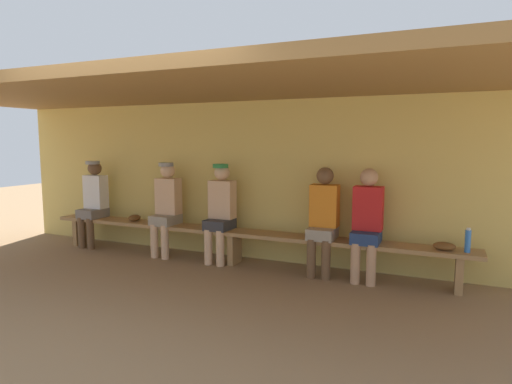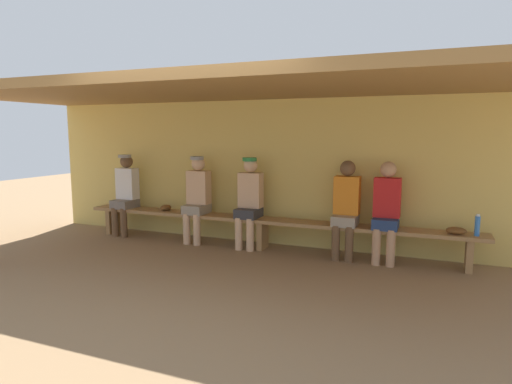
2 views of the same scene
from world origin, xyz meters
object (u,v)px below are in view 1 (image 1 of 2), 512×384
Objects in this scene: bench at (235,236)px; player_middle at (166,204)px; player_shirtless_tan at (323,217)px; baseball_glove_tan at (135,218)px; player_with_sunglasses at (220,208)px; player_rightmost at (367,220)px; player_in_red at (93,199)px; baseball_glove_worn at (444,246)px; water_bottle_orange at (468,241)px.

player_middle reaches higher than bench.
baseball_glove_tan is at bearing 179.63° from player_shirtless_tan.
player_rightmost is at bearing -0.01° from player_with_sunglasses.
player_shirtless_tan is at bearing -0.01° from player_middle.
baseball_glove_worn is at bearing -0.43° from player_in_red.
player_middle is (-2.84, 0.00, 0.02)m from player_rightmost.
player_rightmost is at bearing 0.00° from player_shirtless_tan.
water_bottle_orange is (5.28, -0.04, -0.16)m from player_in_red.
player_in_red is at bearing 179.99° from player_rightmost.
player_with_sunglasses is (0.88, 0.00, 0.00)m from player_middle.
bench is 1.70m from baseball_glove_tan.
player_in_red is 1.00× the size of player_middle.
water_bottle_orange is 4.51m from baseball_glove_tan.
player_shirtless_tan is at bearing 180.00° from player_rightmost.
baseball_glove_worn is (-0.23, 0.00, -0.08)m from water_bottle_orange.
player_middle is 0.88m from player_with_sunglasses.
bench is at bearing -0.08° from player_in_red.
player_rightmost is 1.00× the size of player_shirtless_tan.
player_rightmost is 0.88m from baseball_glove_worn.
bench is 1.15m from player_middle.
baseball_glove_worn is (3.68, -0.04, -0.24)m from player_middle.
player_shirtless_tan reaches higher than water_bottle_orange.
player_in_red is 2.25m from player_with_sunglasses.
player_in_red is 5.01× the size of water_bottle_orange.
baseball_glove_worn is at bearing -1.57° from player_shirtless_tan.
player_with_sunglasses is 2.81m from baseball_glove_worn.
bench is at bearing -179.90° from player_rightmost.
player_shirtless_tan is 2.31m from player_middle.
player_rightmost is 2.84m from player_middle.
player_shirtless_tan is 5.56× the size of baseball_glove_tan.
player_shirtless_tan is at bearing -0.01° from player_in_red.
water_bottle_orange is at bearing -0.56° from player_middle.
player_with_sunglasses is at bearing 0.00° from player_in_red.
water_bottle_orange is at bearing -2.01° from player_rightmost.
baseball_glove_tan is (-3.43, 0.02, -0.22)m from player_rightmost.
player_with_sunglasses reaches higher than player_rightmost.
bench is 1.26m from player_shirtless_tan.
player_middle is at bearing -176.51° from baseball_glove_worn.
baseball_glove_tan is at bearing 178.26° from player_middle.
player_middle is at bearing 0.00° from player_in_red.
bench is 4.49× the size of player_shirtless_tan.
player_rightmost is 5.56× the size of baseball_glove_worn.
player_shirtless_tan is 1.39m from baseball_glove_worn.
player_with_sunglasses reaches higher than baseball_glove_tan.
player_in_red reaches higher than baseball_glove_worn.
player_with_sunglasses is 1.50m from baseball_glove_tan.
player_in_red reaches higher than player_rightmost.
player_rightmost reaches higher than bench.
player_in_red reaches higher than water_bottle_orange.
player_with_sunglasses is (-1.43, 0.00, 0.02)m from player_shirtless_tan.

